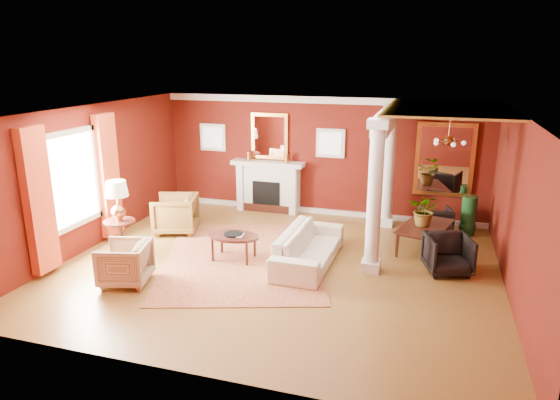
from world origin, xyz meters
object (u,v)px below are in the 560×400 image
(sofa, at_px, (309,241))
(dining_table, at_px, (426,231))
(coffee_table, at_px, (234,237))
(armchair_stripe, at_px, (125,261))
(side_table, at_px, (118,205))
(armchair_leopard, at_px, (175,212))

(sofa, bearing_deg, dining_table, -56.04)
(sofa, xyz_separation_m, dining_table, (2.11, 1.36, -0.03))
(coffee_table, bearing_deg, dining_table, 24.15)
(armchair_stripe, distance_m, side_table, 1.54)
(side_table, bearing_deg, dining_table, 19.02)
(sofa, height_order, armchair_stripe, sofa)
(armchair_stripe, xyz_separation_m, dining_table, (4.96, 3.13, 0.00))
(armchair_stripe, relative_size, side_table, 0.54)
(sofa, distance_m, coffee_table, 1.46)
(sofa, bearing_deg, armchair_leopard, 76.62)
(armchair_stripe, height_order, side_table, side_table)
(armchair_leopard, distance_m, side_table, 1.64)
(armchair_leopard, distance_m, dining_table, 5.43)
(sofa, height_order, coffee_table, sofa)
(dining_table, bearing_deg, side_table, 123.85)
(sofa, xyz_separation_m, side_table, (-3.69, -0.64, 0.57))
(armchair_stripe, bearing_deg, side_table, -157.41)
(coffee_table, xyz_separation_m, dining_table, (3.56, 1.59, -0.05))
(armchair_leopard, height_order, coffee_table, armchair_leopard)
(armchair_leopard, relative_size, coffee_table, 0.93)
(armchair_stripe, relative_size, dining_table, 0.55)
(side_table, height_order, dining_table, side_table)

